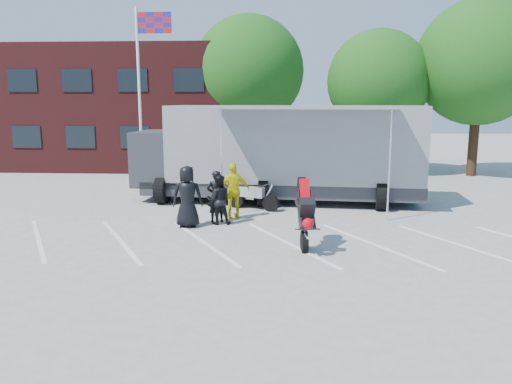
# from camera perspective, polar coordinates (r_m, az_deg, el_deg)

# --- Properties ---
(ground) EXTENTS (100.00, 100.00, 0.00)m
(ground) POSITION_cam_1_polar(r_m,az_deg,el_deg) (13.09, 2.90, -7.10)
(ground) COLOR #A5A59F
(ground) RESTS_ON ground
(parking_bay_lines) EXTENTS (18.09, 13.33, 0.01)m
(parking_bay_lines) POSITION_cam_1_polar(r_m,az_deg,el_deg) (14.04, 2.94, -5.86)
(parking_bay_lines) COLOR white
(parking_bay_lines) RESTS_ON ground
(office_building) EXTENTS (18.00, 8.00, 7.00)m
(office_building) POSITION_cam_1_polar(r_m,az_deg,el_deg) (32.11, -15.13, 9.25)
(office_building) COLOR #4D1919
(office_building) RESTS_ON ground
(flagpole) EXTENTS (1.61, 0.12, 8.00)m
(flagpole) POSITION_cam_1_polar(r_m,az_deg,el_deg) (23.38, -12.65, 12.88)
(flagpole) COLOR white
(flagpole) RESTS_ON ground
(tree_left) EXTENTS (6.12, 6.12, 8.64)m
(tree_left) POSITION_cam_1_polar(r_m,az_deg,el_deg) (28.61, -0.83, 13.65)
(tree_left) COLOR #382314
(tree_left) RESTS_ON ground
(tree_mid) EXTENTS (5.44, 5.44, 7.68)m
(tree_mid) POSITION_cam_1_polar(r_m,az_deg,el_deg) (27.94, 13.82, 12.16)
(tree_mid) COLOR #382314
(tree_mid) RESTS_ON ground
(tree_right) EXTENTS (6.46, 6.46, 9.12)m
(tree_right) POSITION_cam_1_polar(r_m,az_deg,el_deg) (28.82, 24.18, 13.36)
(tree_right) COLOR #382314
(tree_right) RESTS_ON ground
(transporter_truck) EXTENTS (12.22, 6.63, 3.75)m
(transporter_truck) POSITION_cam_1_polar(r_m,az_deg,el_deg) (19.85, 2.85, -1.06)
(transporter_truck) COLOR gray
(transporter_truck) RESTS_ON ground
(parked_motorcycle) EXTENTS (2.18, 1.46, 1.09)m
(parked_motorcycle) POSITION_cam_1_polar(r_m,az_deg,el_deg) (18.31, -0.33, -2.01)
(parked_motorcycle) COLOR silver
(parked_motorcycle) RESTS_ON ground
(stunt_bike_rider) EXTENTS (1.01, 1.87, 2.11)m
(stunt_bike_rider) POSITION_cam_1_polar(r_m,az_deg,el_deg) (13.99, 5.18, -5.97)
(stunt_bike_rider) COLOR black
(stunt_bike_rider) RESTS_ON ground
(spectator_leather_a) EXTENTS (1.02, 0.73, 1.95)m
(spectator_leather_a) POSITION_cam_1_polar(r_m,az_deg,el_deg) (15.77, -7.85, -0.52)
(spectator_leather_a) COLOR black
(spectator_leather_a) RESTS_ON ground
(spectator_leather_b) EXTENTS (0.69, 0.53, 1.71)m
(spectator_leather_b) POSITION_cam_1_polar(r_m,az_deg,el_deg) (16.35, -4.57, -0.50)
(spectator_leather_b) COLOR black
(spectator_leather_b) RESTS_ON ground
(spectator_leather_c) EXTENTS (0.85, 0.71, 1.60)m
(spectator_leather_c) POSITION_cam_1_polar(r_m,az_deg,el_deg) (16.06, -4.27, -0.88)
(spectator_leather_c) COLOR black
(spectator_leather_c) RESTS_ON ground
(spectator_hivis) EXTENTS (1.20, 0.81, 1.89)m
(spectator_hivis) POSITION_cam_1_polar(r_m,az_deg,el_deg) (16.82, -2.57, 0.14)
(spectator_hivis) COLOR yellow
(spectator_hivis) RESTS_ON ground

